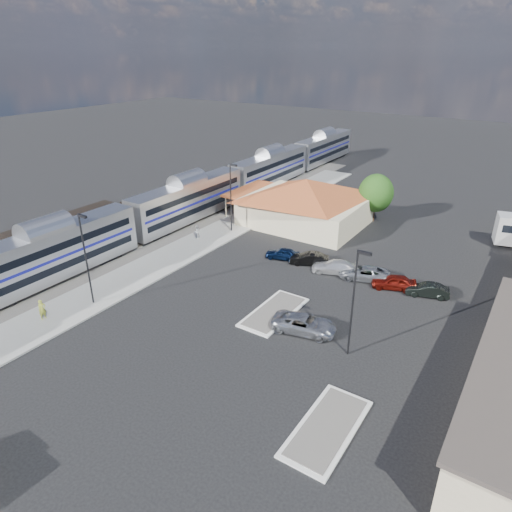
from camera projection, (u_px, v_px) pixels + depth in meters
The scene contains 21 objects.
ground at pixel (226, 310), 41.94m from camera, with size 280.00×280.00×0.00m, color black.
railbed at pixel (132, 235), 58.47m from camera, with size 16.00×100.00×0.12m, color #4C4944.
platform at pixel (173, 256), 52.45m from camera, with size 5.50×92.00×0.18m, color gray.
passenger_train at pixel (189, 202), 61.73m from camera, with size 3.00×104.00×5.55m.
freight_cars at pixel (67, 234), 53.82m from camera, with size 2.80×46.00×4.00m.
station_depot at pixel (305, 201), 61.12m from camera, with size 18.35×12.24×6.20m.
traffic_island_south at pixel (274, 312), 41.42m from camera, with size 3.30×7.50×0.21m.
traffic_island_north at pixel (327, 428), 28.84m from camera, with size 3.30×7.50×0.21m.
lamp_plat_s at pixel (86, 253), 40.60m from camera, with size 1.08×0.25×9.00m.
lamp_plat_n at pixel (231, 192), 57.29m from camera, with size 1.08×0.25×9.00m.
lamp_lot at pixel (355, 295), 33.67m from camera, with size 1.08×0.25×9.00m.
tree_depot at pixel (376, 193), 61.52m from camera, with size 4.71×4.71×6.63m.
suv at pixel (304, 324), 38.43m from camera, with size 2.52×5.47×1.52m, color #ACAFB5.
person_a at pixel (42, 309), 39.87m from camera, with size 0.68×0.45×1.87m, color #ADB538.
person_b at pixel (197, 231), 56.92m from camera, with size 0.81×0.63×1.66m, color silver.
parked_car_a at pixel (283, 253), 51.74m from camera, with size 1.57×3.90×1.33m, color #0C1C3E.
parked_car_b at pixel (309, 259), 50.36m from camera, with size 1.49×4.27×1.41m, color black.
parked_car_c at pixel (335, 267), 48.53m from camera, with size 1.97×4.85×1.41m, color silver.
parked_car_d at pixel (364, 273), 47.15m from camera, with size 2.41×5.23×1.45m, color #95999E.
parked_car_e at pixel (394, 282), 45.32m from camera, with size 1.73×4.30×1.47m, color maroon.
parked_car_f at pixel (427, 290), 43.98m from camera, with size 1.40×4.02×1.33m, color black.
Camera 1 is at (22.14, -28.55, 22.06)m, focal length 32.00 mm.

